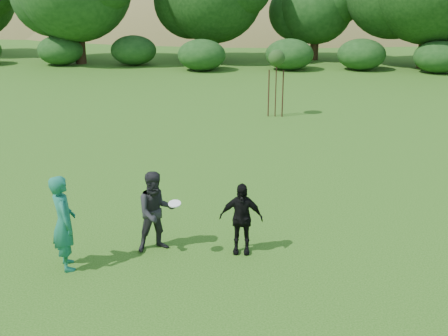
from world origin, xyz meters
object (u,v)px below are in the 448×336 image
at_px(player_grey, 156,212).
at_px(player_black, 241,218).
at_px(player_teal, 64,223).
at_px(sapling, 277,60).

height_order(player_grey, player_black, player_grey).
xyz_separation_m(player_teal, player_grey, (1.67, 1.01, -0.10)).
relative_size(player_teal, player_grey, 1.11).
bearing_deg(sapling, player_grey, -99.26).
bearing_deg(player_black, player_teal, -164.84).
relative_size(player_teal, player_black, 1.26).
bearing_deg(player_grey, player_black, -25.13).
distance_m(player_teal, player_grey, 1.96).
relative_size(player_teal, sapling, 0.71).
xyz_separation_m(player_teal, sapling, (3.75, 13.81, 1.41)).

